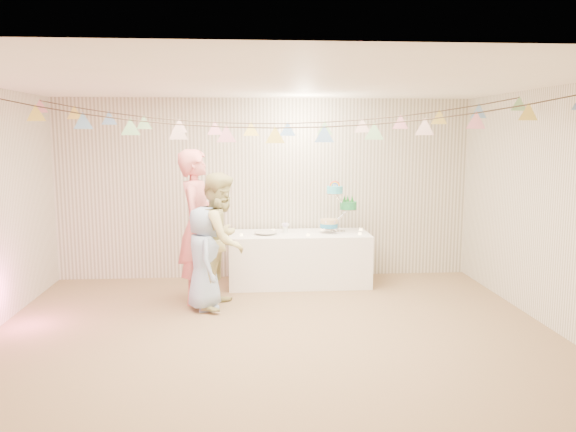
{
  "coord_description": "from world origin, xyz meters",
  "views": [
    {
      "loc": [
        -0.28,
        -5.63,
        2.1
      ],
      "look_at": [
        0.2,
        0.8,
        1.15
      ],
      "focal_mm": 35.0,
      "sensor_mm": 36.0,
      "label": 1
    }
  ],
  "objects": [
    {
      "name": "floor",
      "position": [
        0.0,
        0.0,
        0.0
      ],
      "size": [
        6.0,
        6.0,
        0.0
      ],
      "primitive_type": "plane",
      "color": "#7E6244",
      "rests_on": "ground"
    },
    {
      "name": "ceiling",
      "position": [
        0.0,
        0.0,
        2.6
      ],
      "size": [
        6.0,
        6.0,
        0.0
      ],
      "primitive_type": "plane",
      "color": "white",
      "rests_on": "ground"
    },
    {
      "name": "back_wall",
      "position": [
        0.0,
        2.5,
        1.3
      ],
      "size": [
        6.0,
        6.0,
        0.0
      ],
      "primitive_type": "plane",
      "color": "silver",
      "rests_on": "ground"
    },
    {
      "name": "front_wall",
      "position": [
        0.0,
        -2.5,
        1.3
      ],
      "size": [
        6.0,
        6.0,
        0.0
      ],
      "primitive_type": "plane",
      "color": "silver",
      "rests_on": "ground"
    },
    {
      "name": "right_wall",
      "position": [
        3.0,
        0.0,
        1.3
      ],
      "size": [
        5.0,
        5.0,
        0.0
      ],
      "primitive_type": "plane",
      "color": "silver",
      "rests_on": "ground"
    },
    {
      "name": "table",
      "position": [
        0.45,
        2.02,
        0.36
      ],
      "size": [
        1.94,
        0.77,
        0.73
      ],
      "primitive_type": "cube",
      "color": "white",
      "rests_on": "floor"
    },
    {
      "name": "cake_stand",
      "position": [
        1.0,
        2.07,
        1.09
      ],
      "size": [
        0.6,
        0.35,
        0.67
      ],
      "primitive_type": null,
      "color": "silver",
      "rests_on": "table"
    },
    {
      "name": "cake_bottom",
      "position": [
        0.85,
        2.01,
        0.84
      ],
      "size": [
        0.31,
        0.31,
        0.15
      ],
      "primitive_type": null,
      "color": "teal",
      "rests_on": "cake_stand"
    },
    {
      "name": "cake_middle",
      "position": [
        1.18,
        2.16,
        1.11
      ],
      "size": [
        0.27,
        0.27,
        0.22
      ],
      "primitive_type": null,
      "color": "#1B7E40",
      "rests_on": "cake_stand"
    },
    {
      "name": "cake_top_tier",
      "position": [
        0.94,
        2.04,
        1.38
      ],
      "size": [
        0.25,
        0.25,
        0.19
      ],
      "primitive_type": null,
      "color": "#40B8C9",
      "rests_on": "cake_stand"
    },
    {
      "name": "platter",
      "position": [
        -0.02,
        1.97,
        0.76
      ],
      "size": [
        0.31,
        0.31,
        0.02
      ],
      "primitive_type": "cylinder",
      "color": "white",
      "rests_on": "table"
    },
    {
      "name": "posy",
      "position": [
        0.26,
        2.07,
        0.82
      ],
      "size": [
        0.13,
        0.13,
        0.14
      ],
      "primitive_type": null,
      "color": "white",
      "rests_on": "table"
    },
    {
      "name": "person_adult_a",
      "position": [
        -0.89,
        1.31,
        0.96
      ],
      "size": [
        0.57,
        0.77,
        1.91
      ],
      "primitive_type": "imported",
      "rotation": [
        0.0,
        0.0,
        1.4
      ],
      "color": "#D36E6E",
      "rests_on": "floor"
    },
    {
      "name": "person_adult_b",
      "position": [
        -0.59,
        1.09,
        0.82
      ],
      "size": [
        0.81,
        0.93,
        1.64
      ],
      "primitive_type": "imported",
      "rotation": [
        0.0,
        0.0,
        1.3
      ],
      "color": "tan",
      "rests_on": "floor"
    },
    {
      "name": "person_child",
      "position": [
        -0.8,
        0.98,
        0.62
      ],
      "size": [
        0.5,
        0.67,
        1.25
      ],
      "primitive_type": "imported",
      "rotation": [
        0.0,
        0.0,
        1.75
      ],
      "color": "#91A9CD",
      "rests_on": "floor"
    },
    {
      "name": "bunting_back",
      "position": [
        0.0,
        1.1,
        2.35
      ],
      "size": [
        5.6,
        1.1,
        0.4
      ],
      "primitive_type": null,
      "color": "pink",
      "rests_on": "ceiling"
    },
    {
      "name": "bunting_front",
      "position": [
        0.0,
        -0.2,
        2.32
      ],
      "size": [
        5.6,
        0.9,
        0.36
      ],
      "primitive_type": null,
      "color": "#72A5E5",
      "rests_on": "ceiling"
    },
    {
      "name": "tealight_0",
      "position": [
        -0.35,
        1.87,
        0.74
      ],
      "size": [
        0.04,
        0.04,
        0.03
      ],
      "primitive_type": "cylinder",
      "color": "#FFD88C",
      "rests_on": "table"
    },
    {
      "name": "tealight_1",
      "position": [
        0.1,
        2.2,
        0.74
      ],
      "size": [
        0.04,
        0.04,
        0.03
      ],
      "primitive_type": "cylinder",
      "color": "#FFD88C",
      "rests_on": "table"
    },
    {
      "name": "tealight_2",
      "position": [
        0.55,
        1.8,
        0.74
      ],
      "size": [
        0.04,
        0.04,
        0.03
      ],
      "primitive_type": "cylinder",
      "color": "#FFD88C",
      "rests_on": "table"
    },
    {
      "name": "tealight_3",
      "position": [
        0.8,
        2.24,
        0.74
      ],
      "size": [
        0.04,
        0.04,
        0.03
      ],
      "primitive_type": "cylinder",
      "color": "#FFD88C",
      "rests_on": "table"
    },
    {
      "name": "tealight_4",
      "position": [
        1.27,
        1.84,
        0.74
      ],
      "size": [
        0.04,
        0.04,
        0.03
      ],
      "primitive_type": "cylinder",
      "color": "#FFD88C",
      "rests_on": "table"
    },
    {
      "name": "tealight_5",
      "position": [
        1.35,
        2.17,
        0.74
      ],
      "size": [
        0.04,
        0.04,
        0.03
      ],
      "primitive_type": "cylinder",
      "color": "#FFD88C",
      "rests_on": "table"
    }
  ]
}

